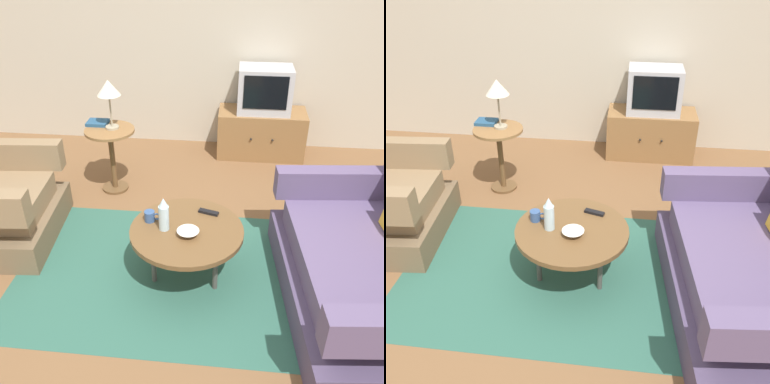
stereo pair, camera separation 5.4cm
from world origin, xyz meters
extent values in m
plane|color=brown|center=(0.00, 0.00, 0.00)|extent=(16.00, 16.00, 0.00)
cube|color=#BCB29E|center=(0.00, 2.54, 1.35)|extent=(9.00, 0.12, 2.70)
cube|color=#2D5B4C|center=(0.09, 0.16, 0.00)|extent=(2.48, 1.52, 0.00)
cube|color=#846B4C|center=(-1.52, 0.87, 0.54)|extent=(0.95, 0.22, 0.24)
cube|color=#4B3E5C|center=(1.25, 0.00, 0.12)|extent=(1.09, 1.62, 0.24)
cube|color=#5B4C70|center=(1.25, 0.00, 0.33)|extent=(0.92, 1.33, 0.18)
cube|color=#5B4C70|center=(1.18, 0.69, 0.53)|extent=(0.96, 0.23, 0.22)
cylinder|color=brown|center=(0.09, 0.16, 0.39)|extent=(0.78, 0.78, 0.04)
cylinder|color=#4C4742|center=(0.12, 0.41, 0.18)|extent=(0.04, 0.04, 0.37)
cylinder|color=#4C4742|center=(-0.13, 0.07, 0.18)|extent=(0.04, 0.04, 0.37)
cylinder|color=#4C4742|center=(0.30, 0.04, 0.18)|extent=(0.04, 0.04, 0.37)
cylinder|color=olive|center=(-0.74, 1.30, 0.61)|extent=(0.45, 0.45, 0.02)
cylinder|color=brown|center=(-0.74, 1.30, 0.30)|extent=(0.05, 0.05, 0.60)
cylinder|color=brown|center=(-0.74, 1.30, 0.01)|extent=(0.25, 0.25, 0.02)
cube|color=olive|center=(0.67, 2.21, 0.25)|extent=(0.93, 0.45, 0.50)
sphere|color=black|center=(0.56, 1.98, 0.28)|extent=(0.02, 0.02, 0.02)
sphere|color=black|center=(0.78, 1.98, 0.28)|extent=(0.02, 0.02, 0.02)
cube|color=#B7B7BC|center=(0.67, 2.22, 0.74)|extent=(0.55, 0.38, 0.47)
cube|color=black|center=(0.67, 2.03, 0.76)|extent=(0.44, 0.01, 0.34)
cylinder|color=#9E937A|center=(-0.72, 1.32, 0.63)|extent=(0.12, 0.12, 0.02)
cylinder|color=#9E937A|center=(-0.72, 1.32, 0.78)|extent=(0.02, 0.02, 0.29)
cone|color=beige|center=(-0.72, 1.32, 1.00)|extent=(0.21, 0.21, 0.13)
cylinder|color=silver|center=(-0.06, 0.15, 0.50)|extent=(0.07, 0.07, 0.18)
cone|color=silver|center=(-0.06, 0.15, 0.62)|extent=(0.06, 0.06, 0.07)
cylinder|color=#335184|center=(-0.18, 0.23, 0.44)|extent=(0.07, 0.07, 0.08)
torus|color=#335184|center=(-0.13, 0.23, 0.44)|extent=(0.06, 0.01, 0.06)
cone|color=silver|center=(0.11, 0.10, 0.42)|extent=(0.15, 0.15, 0.04)
cube|color=black|center=(0.23, 0.37, 0.41)|extent=(0.15, 0.08, 0.02)
cube|color=navy|center=(-0.88, 1.40, 0.64)|extent=(0.19, 0.16, 0.03)
camera|label=1|loc=(0.38, -2.17, 2.14)|focal=39.89mm
camera|label=2|loc=(0.43, -2.16, 2.14)|focal=39.89mm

